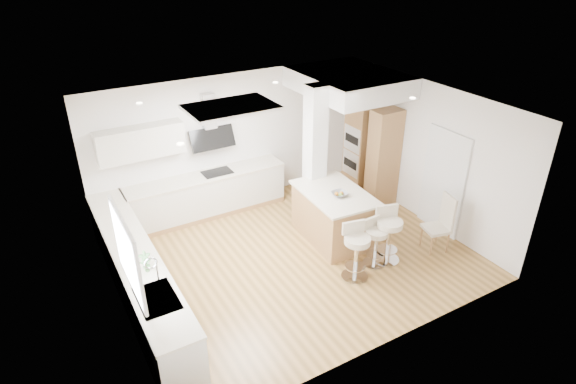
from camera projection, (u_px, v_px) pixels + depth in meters
ground at (293, 256)px, 8.77m from camera, size 6.00×6.00×0.00m
ceiling at (293, 256)px, 8.77m from camera, size 6.00×5.00×0.02m
wall_back at (232, 140)px, 10.03m from camera, size 6.00×0.04×2.80m
wall_left at (111, 237)px, 6.79m from camera, size 0.04×5.00×2.80m
wall_right at (424, 153)px, 9.45m from camera, size 0.04×5.00×2.80m
skylight at (231, 107)px, 7.59m from camera, size 4.10×2.10×0.06m
window_left at (126, 251)px, 5.98m from camera, size 0.06×1.28×1.07m
doorway_right at (443, 183)px, 9.17m from camera, size 0.05×1.00×2.10m
counter_left at (138, 275)px, 7.54m from camera, size 0.63×4.50×1.35m
counter_back at (198, 186)px, 9.74m from camera, size 3.62×0.63×2.50m
pillar at (315, 156)px, 9.31m from camera, size 0.35×0.35×2.80m
soffit at (348, 82)px, 9.56m from camera, size 1.78×2.20×0.40m
oven_column at (370, 151)px, 10.41m from camera, size 0.63×1.21×2.10m
peninsula at (333, 215)px, 9.10m from camera, size 1.17×1.68×1.06m
bar_stool_a at (356, 249)px, 7.98m from camera, size 0.54×0.54×1.02m
bar_stool_b at (375, 240)px, 8.34m from camera, size 0.43×0.43×0.89m
bar_stool_c at (388, 232)px, 8.41m from camera, size 0.58×0.58×1.04m
dining_chair at (442, 221)px, 8.73m from camera, size 0.51×0.51×1.10m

